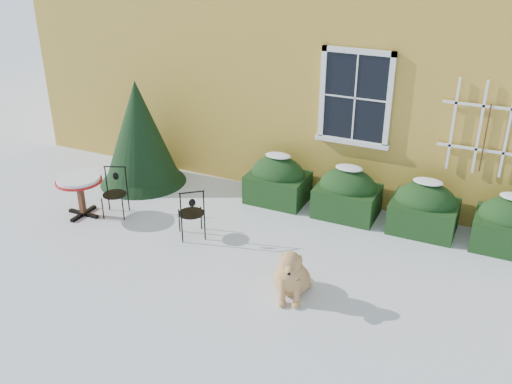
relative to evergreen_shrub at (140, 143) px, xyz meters
The scene contains 7 objects.
ground 3.80m from the evergreen_shrub, 36.05° to the right, with size 80.00×80.00×0.00m, color white.
hedge_row 4.69m from the evergreen_shrub, ahead, with size 4.95×0.80×0.91m.
evergreen_shrub is the anchor object (origin of this frame).
bistro_table 1.62m from the evergreen_shrub, 94.36° to the right, with size 0.78×0.78×0.72m.
patio_chair_near 2.48m from the evergreen_shrub, 35.87° to the right, with size 0.54×0.54×0.87m.
patio_chair_far 1.43m from the evergreen_shrub, 73.81° to the right, with size 0.49×0.49×0.85m.
dog 4.65m from the evergreen_shrub, 29.25° to the right, with size 0.66×0.91×0.82m.
Camera 1 is at (3.35, -6.08, 4.64)m, focal length 40.00 mm.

